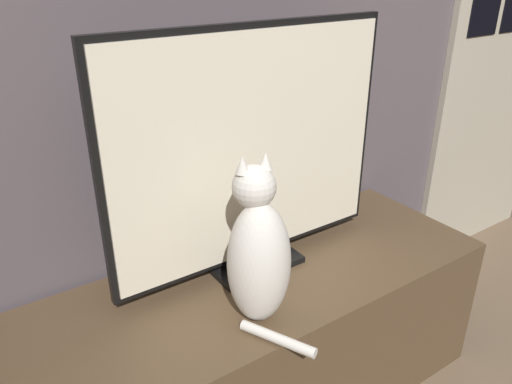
# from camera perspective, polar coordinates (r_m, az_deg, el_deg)

# --- Properties ---
(wall_back) EXTENTS (4.80, 0.05, 2.60)m
(wall_back) POSITION_cam_1_polar(r_m,az_deg,el_deg) (1.57, -6.36, 20.69)
(wall_back) COLOR #564C51
(wall_back) RESTS_ON ground_plane
(tv_stand) EXTENTS (1.52, 0.55, 0.52)m
(tv_stand) POSITION_cam_1_polar(r_m,az_deg,el_deg) (1.74, 0.66, -16.74)
(tv_stand) COLOR brown
(tv_stand) RESTS_ON ground_plane
(tv) EXTENTS (0.93, 0.17, 0.75)m
(tv) POSITION_cam_1_polar(r_m,az_deg,el_deg) (1.47, -0.39, 4.26)
(tv) COLOR black
(tv) RESTS_ON tv_stand
(cat) EXTENTS (0.20, 0.31, 0.48)m
(cat) POSITION_cam_1_polar(r_m,az_deg,el_deg) (1.31, 0.23, -7.15)
(cat) COLOR silver
(cat) RESTS_ON tv_stand
(door) EXTENTS (0.84, 0.04, 2.05)m
(door) POSITION_cam_1_polar(r_m,az_deg,el_deg) (2.72, 26.62, 14.84)
(door) COLOR #B2A893
(door) RESTS_ON ground_plane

